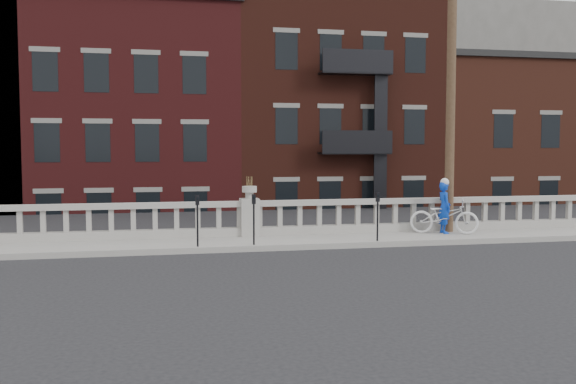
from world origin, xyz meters
name	(u,v)px	position (x,y,z in m)	size (l,w,h in m)	color
ground	(274,264)	(0.00, 0.00, 0.00)	(120.00, 120.00, 0.00)	black
sidewalk	(255,243)	(0.00, 3.00, 0.07)	(32.00, 2.20, 0.15)	gray
balustrade	(250,219)	(0.00, 3.95, 0.64)	(28.00, 0.34, 1.03)	gray
planter_pedestal	(250,213)	(0.00, 3.95, 0.83)	(0.55, 0.55, 1.76)	gray
lower_level	(211,150)	(0.56, 23.04, 2.63)	(80.00, 44.00, 20.80)	#605E59
utility_pole	(451,66)	(6.20, 3.60, 5.24)	(1.60, 0.28, 10.00)	#422D1E
parking_meter_b	(197,215)	(-1.65, 2.15, 1.00)	(0.10, 0.09, 1.36)	black
parking_meter_c	(254,213)	(-0.15, 2.15, 1.00)	(0.10, 0.09, 1.36)	black
parking_meter_d	(378,211)	(3.34, 2.15, 1.00)	(0.10, 0.09, 1.36)	black
bicycle	(444,216)	(5.83, 3.16, 0.68)	(0.71, 2.02, 1.06)	silver
cyclist	(444,207)	(5.87, 3.24, 0.94)	(0.58, 0.38, 1.58)	#0C39BD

